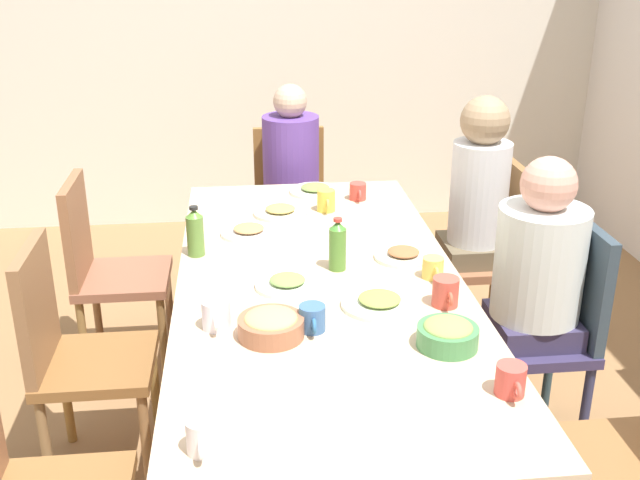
# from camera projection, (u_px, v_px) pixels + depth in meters

# --- Properties ---
(ground_plane) EXTENTS (6.25, 6.25, 0.00)m
(ground_plane) POSITION_uv_depth(u_px,v_px,m) (320.00, 450.00, 2.96)
(ground_plane) COLOR olive
(wall_left) EXTENTS (0.12, 4.53, 2.60)m
(wall_left) POSITION_uv_depth(u_px,v_px,m) (276.00, 27.00, 4.93)
(wall_left) COLOR silver
(wall_left) RESTS_ON ground_plane
(dining_table) EXTENTS (2.20, 1.00, 0.74)m
(dining_table) POSITION_uv_depth(u_px,v_px,m) (320.00, 297.00, 2.71)
(dining_table) COLOR #CBB08E
(dining_table) RESTS_ON ground_plane
(chair_1) EXTENTS (0.40, 0.40, 0.90)m
(chair_1) POSITION_uv_depth(u_px,v_px,m) (72.00, 348.00, 2.68)
(chair_1) COLOR brown
(chair_1) RESTS_ON ground_plane
(chair_2) EXTENTS (0.40, 0.40, 0.90)m
(chair_2) POSITION_uv_depth(u_px,v_px,m) (104.00, 264.00, 3.36)
(chair_2) COLOR brown
(chair_2) RESTS_ON ground_plane
(chair_4) EXTENTS (0.40, 0.40, 0.90)m
(chair_4) POSITION_uv_depth(u_px,v_px,m) (291.00, 202.00, 4.13)
(chair_4) COLOR olive
(chair_4) RESTS_ON ground_plane
(person_4) EXTENTS (0.30, 0.30, 1.17)m
(person_4) POSITION_uv_depth(u_px,v_px,m) (291.00, 175.00, 3.98)
(person_4) COLOR #3A4741
(person_4) RESTS_ON ground_plane
(chair_5) EXTENTS (0.40, 0.40, 0.90)m
(chair_5) POSITION_uv_depth(u_px,v_px,m) (491.00, 248.00, 3.53)
(chair_5) COLOR #945D3F
(chair_5) RESTS_ON ground_plane
(person_5) EXTENTS (0.30, 0.30, 1.22)m
(person_5) POSITION_uv_depth(u_px,v_px,m) (475.00, 205.00, 3.44)
(person_5) COLOR brown
(person_5) RESTS_ON ground_plane
(chair_6) EXTENTS (0.40, 0.40, 0.90)m
(chair_6) POSITION_uv_depth(u_px,v_px,m) (553.00, 323.00, 2.86)
(chair_6) COLOR #363054
(chair_6) RESTS_ON ground_plane
(person_6) EXTENTS (0.33, 0.33, 1.16)m
(person_6) POSITION_uv_depth(u_px,v_px,m) (535.00, 277.00, 2.78)
(person_6) COLOR #292A4C
(person_6) RESTS_ON ground_plane
(plate_0) EXTENTS (0.23, 0.23, 0.04)m
(plate_0) POSITION_uv_depth(u_px,v_px,m) (280.00, 211.00, 3.30)
(plate_0) COLOR silver
(plate_0) RESTS_ON dining_table
(plate_1) EXTENTS (0.24, 0.24, 0.04)m
(plate_1) POSITION_uv_depth(u_px,v_px,m) (315.00, 190.00, 3.57)
(plate_1) COLOR white
(plate_1) RESTS_ON dining_table
(plate_2) EXTENTS (0.23, 0.23, 0.04)m
(plate_2) POSITION_uv_depth(u_px,v_px,m) (249.00, 231.00, 3.08)
(plate_2) COLOR white
(plate_2) RESTS_ON dining_table
(plate_3) EXTENTS (0.25, 0.25, 0.04)m
(plate_3) POSITION_uv_depth(u_px,v_px,m) (379.00, 302.00, 2.49)
(plate_3) COLOR silver
(plate_3) RESTS_ON dining_table
(plate_4) EXTENTS (0.22, 0.22, 0.04)m
(plate_4) POSITION_uv_depth(u_px,v_px,m) (287.00, 283.00, 2.62)
(plate_4) COLOR white
(plate_4) RESTS_ON dining_table
(plate_5) EXTENTS (0.22, 0.22, 0.04)m
(plate_5) POSITION_uv_depth(u_px,v_px,m) (403.00, 255.00, 2.85)
(plate_5) COLOR silver
(plate_5) RESTS_ON dining_table
(bowl_0) EXTENTS (0.18, 0.18, 0.08)m
(bowl_0) POSITION_uv_depth(u_px,v_px,m) (448.00, 334.00, 2.24)
(bowl_0) COLOR #42864C
(bowl_0) RESTS_ON dining_table
(bowl_1) EXTENTS (0.20, 0.20, 0.08)m
(bowl_1) POSITION_uv_depth(u_px,v_px,m) (271.00, 325.00, 2.29)
(bowl_1) COLOR #9A5E42
(bowl_1) RESTS_ON dining_table
(cup_0) EXTENTS (0.12, 0.08, 0.09)m
(cup_0) POSITION_uv_depth(u_px,v_px,m) (511.00, 380.00, 2.00)
(cup_0) COLOR #CE4A40
(cup_0) RESTS_ON dining_table
(cup_1) EXTENTS (0.11, 0.08, 0.08)m
(cup_1) POSITION_uv_depth(u_px,v_px,m) (358.00, 192.00, 3.47)
(cup_1) COLOR #C84339
(cup_1) RESTS_ON dining_table
(cup_2) EXTENTS (0.12, 0.09, 0.09)m
(cup_2) POSITION_uv_depth(u_px,v_px,m) (216.00, 315.00, 2.34)
(cup_2) COLOR white
(cup_2) RESTS_ON dining_table
(cup_3) EXTENTS (0.11, 0.07, 0.09)m
(cup_3) POSITION_uv_depth(u_px,v_px,m) (202.00, 437.00, 1.78)
(cup_3) COLOR white
(cup_3) RESTS_ON dining_table
(cup_4) EXTENTS (0.12, 0.08, 0.08)m
(cup_4) POSITION_uv_depth(u_px,v_px,m) (312.00, 318.00, 2.33)
(cup_4) COLOR #3A6298
(cup_4) RESTS_ON dining_table
(cup_5) EXTENTS (0.11, 0.08, 0.10)m
(cup_5) POSITION_uv_depth(u_px,v_px,m) (326.00, 201.00, 3.33)
(cup_5) COLOR gold
(cup_5) RESTS_ON dining_table
(cup_6) EXTENTS (0.12, 0.09, 0.10)m
(cup_6) POSITION_uv_depth(u_px,v_px,m) (446.00, 292.00, 2.48)
(cup_6) COLOR #C74A3C
(cup_6) RESTS_ON dining_table
(cup_7) EXTENTS (0.11, 0.08, 0.08)m
(cup_7) POSITION_uv_depth(u_px,v_px,m) (433.00, 268.00, 2.68)
(cup_7) COLOR #E2C254
(cup_7) RESTS_ON dining_table
(bottle_0) EXTENTS (0.07, 0.07, 0.20)m
(bottle_0) POSITION_uv_depth(u_px,v_px,m) (195.00, 232.00, 2.85)
(bottle_0) COLOR #557F35
(bottle_0) RESTS_ON dining_table
(bottle_1) EXTENTS (0.06, 0.06, 0.20)m
(bottle_1) POSITION_uv_depth(u_px,v_px,m) (338.00, 246.00, 2.73)
(bottle_1) COLOR #4D7E2F
(bottle_1) RESTS_ON dining_table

